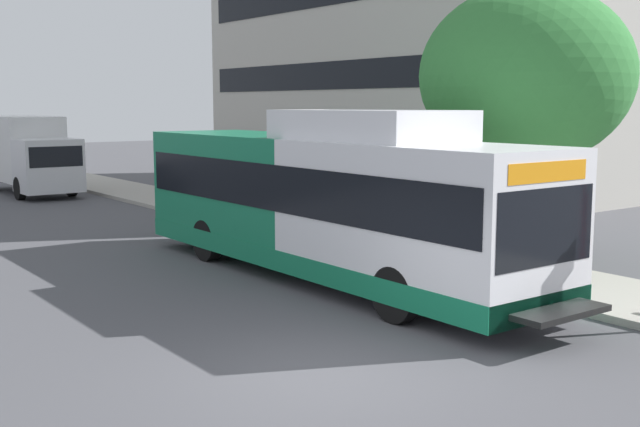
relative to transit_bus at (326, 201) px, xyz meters
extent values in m
plane|color=#4C4C51|center=(-3.70, 3.14, -1.70)|extent=(120.00, 120.00, 0.00)
cube|color=#A8A399|center=(3.30, 1.14, -1.63)|extent=(3.00, 56.00, 0.14)
cube|color=white|center=(0.00, -2.82, -0.02)|extent=(2.54, 5.80, 2.73)
cube|color=#14724C|center=(0.00, 2.98, -0.02)|extent=(2.54, 5.80, 2.73)
cube|color=#14724C|center=(0.00, 0.08, -1.16)|extent=(2.57, 11.60, 0.44)
cube|color=black|center=(0.00, 0.08, 0.35)|extent=(2.58, 11.25, 0.96)
cube|color=black|center=(0.00, -5.68, 0.15)|extent=(2.34, 0.10, 1.24)
cube|color=orange|center=(0.00, -5.69, 1.02)|extent=(1.91, 0.08, 0.32)
cube|color=white|center=(0.00, -1.37, 1.65)|extent=(2.16, 4.06, 0.60)
cube|color=black|center=(0.00, -6.07, -1.15)|extent=(1.78, 0.60, 0.10)
cylinder|color=black|center=(-1.13, -3.51, -1.20)|extent=(0.30, 1.00, 1.00)
cylinder|color=black|center=(1.13, -3.51, -1.20)|extent=(0.30, 1.00, 1.00)
cylinder|color=black|center=(-1.13, 3.27, -1.20)|extent=(0.30, 1.00, 1.00)
cylinder|color=black|center=(1.13, 3.27, -1.20)|extent=(0.30, 1.00, 1.00)
cylinder|color=#4C3823|center=(4.09, -1.92, -0.33)|extent=(0.28, 0.28, 2.48)
ellipsoid|color=#337A38|center=(4.09, -1.92, 2.68)|extent=(4.71, 4.71, 4.00)
cube|color=silver|center=(-0.21, 18.04, -0.35)|extent=(2.30, 2.00, 2.10)
cube|color=white|center=(-0.21, 21.54, 0.20)|extent=(2.30, 5.00, 2.70)
cube|color=black|center=(-0.21, 17.07, 0.05)|extent=(2.07, 0.08, 0.80)
cylinder|color=black|center=(-1.24, 18.48, -1.24)|extent=(0.26, 0.92, 0.92)
cylinder|color=black|center=(0.82, 18.48, -1.24)|extent=(0.26, 0.92, 0.92)
cylinder|color=black|center=(0.82, 22.62, -1.24)|extent=(0.26, 0.92, 0.92)
cube|color=black|center=(14.91, 11.97, -0.07)|extent=(11.82, 17.04, 1.10)
cube|color=black|center=(14.91, 11.97, 3.19)|extent=(11.82, 17.04, 1.10)
cube|color=black|center=(14.91, 11.97, 6.45)|extent=(11.82, 17.04, 1.10)
camera|label=1|loc=(-10.08, -13.32, 2.06)|focal=43.98mm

